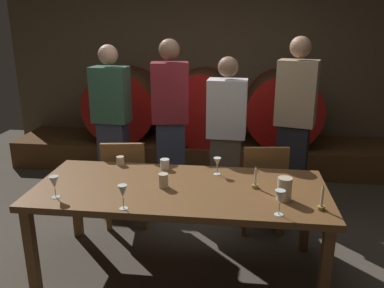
# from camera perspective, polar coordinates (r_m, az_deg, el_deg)

# --- Properties ---
(ground_plane) EXTENTS (7.42, 7.42, 0.00)m
(ground_plane) POSITION_cam_1_polar(r_m,az_deg,el_deg) (3.54, -2.30, -16.05)
(ground_plane) COLOR #4C443A
(back_wall) EXTENTS (5.71, 0.24, 2.62)m
(back_wall) POSITION_cam_1_polar(r_m,az_deg,el_deg) (5.81, 2.04, 11.16)
(back_wall) COLOR brown
(back_wall) RESTS_ON ground
(barrel_shelf) EXTENTS (5.13, 0.90, 0.36)m
(barrel_shelf) POSITION_cam_1_polar(r_m,az_deg,el_deg) (5.52, 1.43, -1.23)
(barrel_shelf) COLOR brown
(barrel_shelf) RESTS_ON ground
(wine_barrel_left) EXTENTS (0.96, 0.79, 0.96)m
(wine_barrel_left) POSITION_cam_1_polar(r_m,az_deg,el_deg) (5.55, -9.62, 5.63)
(wine_barrel_left) COLOR #513319
(wine_barrel_left) RESTS_ON barrel_shelf
(wine_barrel_center) EXTENTS (0.96, 0.79, 0.96)m
(wine_barrel_center) POSITION_cam_1_polar(r_m,az_deg,el_deg) (5.35, 1.56, 5.43)
(wine_barrel_center) COLOR brown
(wine_barrel_center) RESTS_ON barrel_shelf
(wine_barrel_right) EXTENTS (0.96, 0.79, 0.96)m
(wine_barrel_right) POSITION_cam_1_polar(r_m,az_deg,el_deg) (5.36, 12.84, 5.01)
(wine_barrel_right) COLOR #513319
(wine_barrel_right) RESTS_ON barrel_shelf
(dining_table) EXTENTS (2.23, 0.94, 0.73)m
(dining_table) POSITION_cam_1_polar(r_m,az_deg,el_deg) (3.08, -1.71, -7.30)
(dining_table) COLOR brown
(dining_table) RESTS_ON ground
(chair_left) EXTENTS (0.46, 0.46, 0.88)m
(chair_left) POSITION_cam_1_polar(r_m,az_deg,el_deg) (3.88, -9.51, -4.96)
(chair_left) COLOR brown
(chair_left) RESTS_ON ground
(chair_right) EXTENTS (0.45, 0.45, 0.88)m
(chair_right) POSITION_cam_1_polar(r_m,az_deg,el_deg) (3.78, 10.11, -5.64)
(chair_right) COLOR brown
(chair_right) RESTS_ON ground
(guest_far_left) EXTENTS (0.40, 0.28, 1.71)m
(guest_far_left) POSITION_cam_1_polar(r_m,az_deg,el_deg) (4.37, -11.40, 2.89)
(guest_far_left) COLOR #33384C
(guest_far_left) RESTS_ON ground
(guest_center_left) EXTENTS (0.41, 0.30, 1.77)m
(guest_center_left) POSITION_cam_1_polar(r_m,az_deg,el_deg) (4.21, -3.11, 3.18)
(guest_center_left) COLOR #33384C
(guest_center_left) RESTS_ON ground
(guest_center_right) EXTENTS (0.39, 0.26, 1.62)m
(guest_center_right) POSITION_cam_1_polar(r_m,az_deg,el_deg) (3.99, 4.94, 1.02)
(guest_center_right) COLOR brown
(guest_center_right) RESTS_ON ground
(guest_far_right) EXTENTS (0.43, 0.34, 1.81)m
(guest_far_right) POSITION_cam_1_polar(r_m,az_deg,el_deg) (4.13, 14.49, 2.56)
(guest_far_right) COLOR black
(guest_far_right) RESTS_ON ground
(candle_left) EXTENTS (0.05, 0.05, 0.18)m
(candle_left) POSITION_cam_1_polar(r_m,az_deg,el_deg) (3.05, 9.08, -5.41)
(candle_left) COLOR olive
(candle_left) RESTS_ON dining_table
(candle_right) EXTENTS (0.05, 0.05, 0.18)m
(candle_right) POSITION_cam_1_polar(r_m,az_deg,el_deg) (2.82, 18.14, -8.05)
(candle_right) COLOR olive
(candle_right) RESTS_ON dining_table
(pitcher) EXTENTS (0.10, 0.10, 0.17)m
(pitcher) POSITION_cam_1_polar(r_m,az_deg,el_deg) (2.88, 13.16, -6.31)
(pitcher) COLOR beige
(pitcher) RESTS_ON dining_table
(wine_glass_far_left) EXTENTS (0.07, 0.07, 0.16)m
(wine_glass_far_left) POSITION_cam_1_polar(r_m,az_deg,el_deg) (2.99, -19.21, -5.28)
(wine_glass_far_left) COLOR silver
(wine_glass_far_left) RESTS_ON dining_table
(wine_glass_center_left) EXTENTS (0.06, 0.06, 0.17)m
(wine_glass_center_left) POSITION_cam_1_polar(r_m,az_deg,el_deg) (2.70, -9.94, -6.83)
(wine_glass_center_left) COLOR silver
(wine_glass_center_left) RESTS_ON dining_table
(wine_glass_center_right) EXTENTS (0.06, 0.06, 0.15)m
(wine_glass_center_right) POSITION_cam_1_polar(r_m,az_deg,el_deg) (3.25, 3.66, -2.67)
(wine_glass_center_right) COLOR white
(wine_glass_center_right) RESTS_ON dining_table
(wine_glass_far_right) EXTENTS (0.07, 0.07, 0.18)m
(wine_glass_far_right) POSITION_cam_1_polar(r_m,az_deg,el_deg) (2.64, 12.54, -7.49)
(wine_glass_far_right) COLOR silver
(wine_glass_far_right) RESTS_ON dining_table
(cup_left) EXTENTS (0.07, 0.07, 0.08)m
(cup_left) POSITION_cam_1_polar(r_m,az_deg,el_deg) (3.53, -10.28, -2.38)
(cup_left) COLOR beige
(cup_left) RESTS_ON dining_table
(cup_center) EXTENTS (0.08, 0.08, 0.09)m
(cup_center) POSITION_cam_1_polar(r_m,az_deg,el_deg) (3.39, -3.94, -2.90)
(cup_center) COLOR white
(cup_center) RESTS_ON dining_table
(cup_right) EXTENTS (0.08, 0.08, 0.11)m
(cup_right) POSITION_cam_1_polar(r_m,az_deg,el_deg) (3.03, -4.15, -5.25)
(cup_right) COLOR beige
(cup_right) RESTS_ON dining_table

